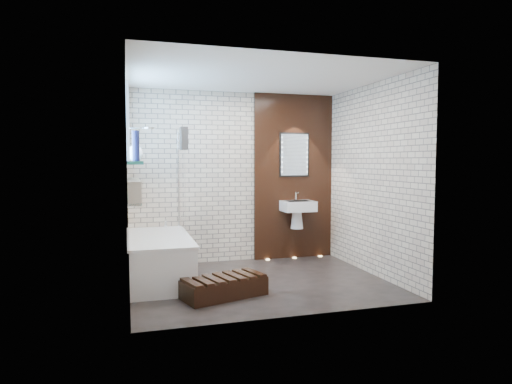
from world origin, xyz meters
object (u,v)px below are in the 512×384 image
object	(u,v)px
bath_screen	(182,180)
washbasin	(298,210)
walnut_step	(224,288)
led_mirror	(294,155)
bathtub	(159,258)

from	to	relation	value
bath_screen	washbasin	world-z (taller)	bath_screen
walnut_step	led_mirror	bearing A→B (deg)	48.47
bath_screen	led_mirror	size ratio (longest dim) A/B	2.00
bath_screen	washbasin	size ratio (longest dim) A/B	2.41
washbasin	led_mirror	distance (m)	0.88
washbasin	led_mirror	xyz separation A→B (m)	(0.00, 0.16, 0.86)
bathtub	washbasin	world-z (taller)	washbasin
bathtub	bath_screen	bearing A→B (deg)	51.10
bathtub	walnut_step	bearing A→B (deg)	-54.48
walnut_step	bathtub	bearing A→B (deg)	125.52
bathtub	walnut_step	xyz separation A→B (m)	(0.66, -0.93, -0.19)
washbasin	walnut_step	bearing A→B (deg)	-134.31
bath_screen	washbasin	distance (m)	1.89
washbasin	walnut_step	world-z (taller)	washbasin
bathtub	walnut_step	distance (m)	1.15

